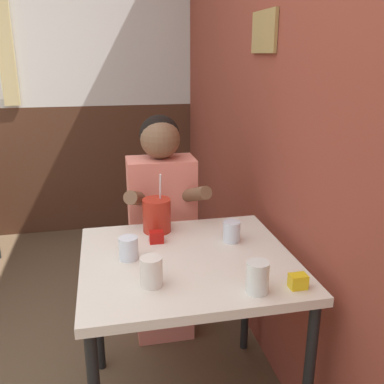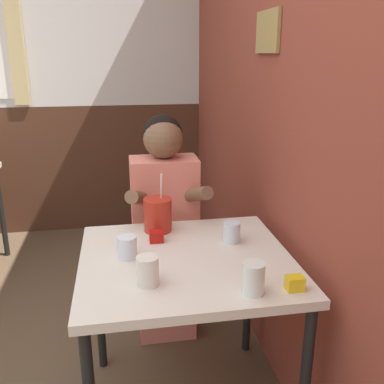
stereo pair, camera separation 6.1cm
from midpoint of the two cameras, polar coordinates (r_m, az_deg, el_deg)
name	(u,v)px [view 2 (the right image)]	position (r m, az deg, el deg)	size (l,w,h in m)	color
brick_wall_right	(246,84)	(2.54, 7.96, 14.05)	(0.08, 4.61, 2.70)	brown
back_wall	(16,74)	(3.83, -22.03, 14.33)	(5.96, 0.09, 2.70)	silver
main_table	(186,275)	(1.75, 0.25, -11.05)	(0.83, 0.78, 0.75)	beige
person_seated	(165,227)	(2.26, -2.85, -4.75)	(0.42, 0.40, 1.23)	#EA7F6B
cocktail_pitcher	(158,215)	(1.93, -3.70, -3.05)	(0.13, 0.13, 0.27)	#B22819
glass_near_pitcher	(127,247)	(1.70, -7.61, -7.32)	(0.08, 0.08, 0.09)	silver
glass_center	(253,278)	(1.47, 9.37, -11.28)	(0.08, 0.08, 0.11)	silver
glass_far_side	(148,271)	(1.51, -4.77, -10.44)	(0.08, 0.08, 0.11)	silver
glass_by_brick	(232,232)	(1.84, 6.25, -5.35)	(0.07, 0.07, 0.09)	silver
condiment_ketchup	(156,236)	(1.84, -3.84, -5.94)	(0.06, 0.04, 0.05)	#B7140F
condiment_mustard	(295,283)	(1.53, 14.67, -11.69)	(0.06, 0.04, 0.05)	yellow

